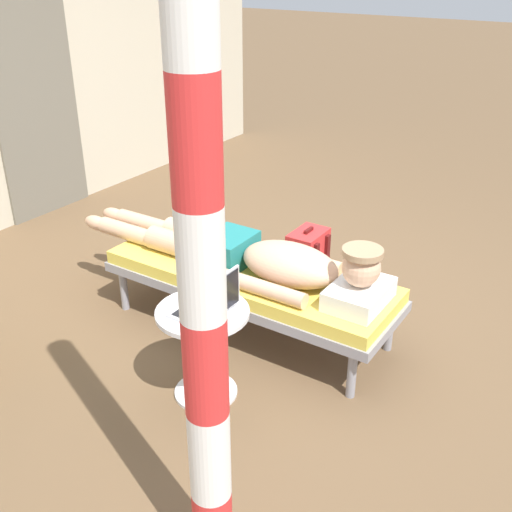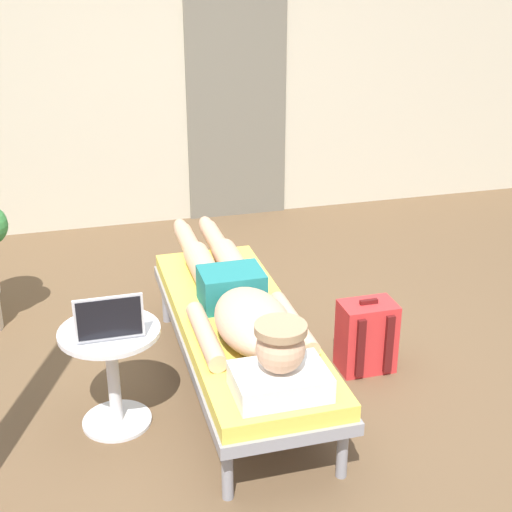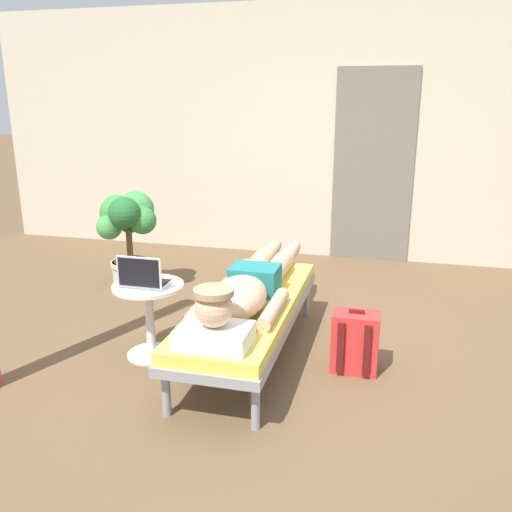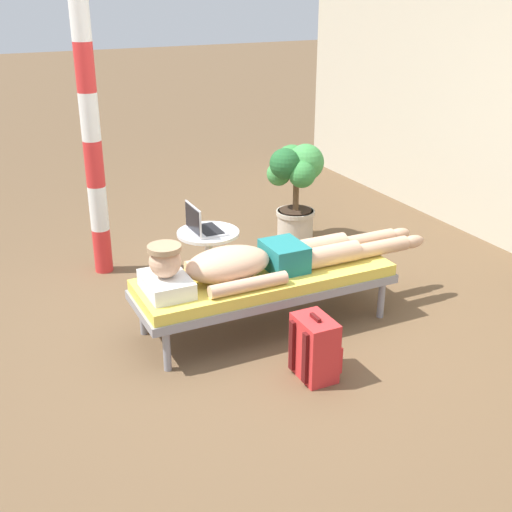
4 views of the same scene
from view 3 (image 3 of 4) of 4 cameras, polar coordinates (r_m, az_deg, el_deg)
The scene contains 9 objects.
ground_plane at distance 3.71m, azimuth 0.70°, elevation -11.49°, with size 40.00×40.00×0.00m, color brown.
house_wall_back at distance 6.11m, azimuth 6.20°, elevation 12.68°, with size 7.60×0.20×2.70m, color beige.
house_door_panel at distance 5.97m, azimuth 12.22°, elevation 9.14°, with size 0.84×0.03×2.04m, color #6D6759.
lounge_chair at distance 3.70m, azimuth -0.71°, elevation -5.68°, with size 0.62×1.85×0.42m.
person_reclining at distance 3.59m, azimuth -0.93°, elevation -3.40°, with size 0.53×2.17×0.33m.
side_table at distance 3.78m, azimuth -11.17°, elevation -5.34°, with size 0.48×0.48×0.52m.
laptop at distance 3.66m, azimuth -11.70°, elevation -2.33°, with size 0.31×0.24×0.23m.
backpack at distance 3.64m, azimuth 10.39°, elevation -8.90°, with size 0.30×0.26×0.42m.
potted_plant at distance 5.05m, azimuth -13.30°, elevation 2.85°, with size 0.54×0.53×0.92m.
Camera 3 is at (0.79, -3.18, 1.73)m, focal length 38.02 mm.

